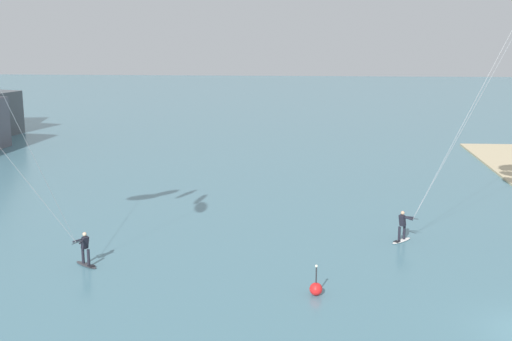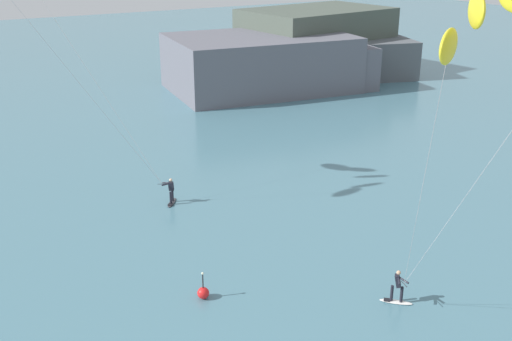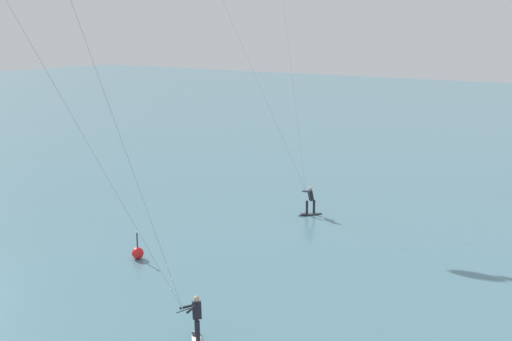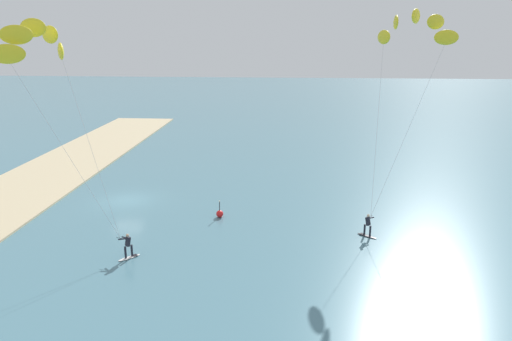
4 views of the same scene
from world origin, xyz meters
TOP-DOWN VIEW (x-y plane):
  - marker_buoy at (3.27, 8.58)m, footprint 0.56×0.56m

SIDE VIEW (x-z plane):
  - marker_buoy at x=3.27m, z-range -0.39..0.99m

